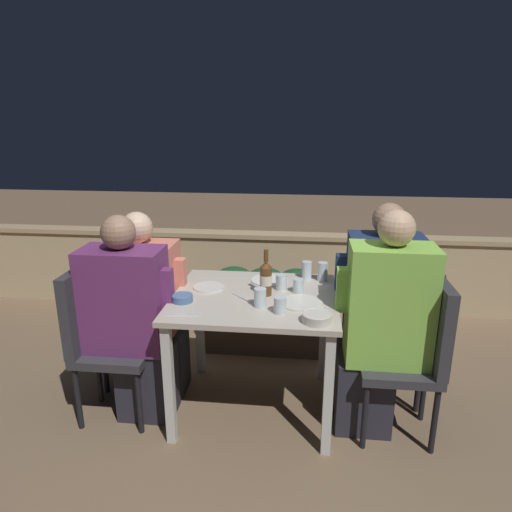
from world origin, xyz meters
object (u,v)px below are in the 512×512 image
at_px(person_navy_jumper, 376,307).
at_px(potted_plant, 116,295).
at_px(person_green_blouse, 382,326).
at_px(chair_right_far, 409,323).
at_px(chair_left_far, 118,312).
at_px(chair_left_near, 99,330).
at_px(chair_right_near, 418,345).
at_px(beer_bottle, 266,278).
at_px(person_purple_stripe, 132,321).
at_px(person_coral_top, 148,306).

relative_size(person_navy_jumper, potted_plant, 1.73).
bearing_deg(person_green_blouse, person_navy_jumper, 87.90).
height_order(chair_right_far, person_navy_jumper, person_navy_jumper).
bearing_deg(chair_left_far, person_navy_jumper, 1.26).
bearing_deg(potted_plant, chair_left_near, -73.59).
bearing_deg(potted_plant, chair_right_near, -19.87).
bearing_deg(chair_right_near, person_navy_jumper, 123.72).
height_order(chair_left_near, beer_bottle, beer_bottle).
xyz_separation_m(person_green_blouse, beer_bottle, (-0.64, 0.14, 0.20)).
relative_size(person_purple_stripe, person_green_blouse, 0.95).
distance_m(person_coral_top, person_navy_jumper, 1.41).
bearing_deg(chair_left_near, chair_right_far, 9.24).
relative_size(chair_left_far, chair_right_near, 1.00).
relative_size(person_green_blouse, chair_right_far, 1.40).
xyz_separation_m(chair_left_far, chair_right_far, (1.81, 0.04, 0.00)).
height_order(chair_left_far, person_coral_top, person_coral_top).
relative_size(person_coral_top, beer_bottle, 4.40).
bearing_deg(chair_left_near, person_purple_stripe, -0.00).
height_order(chair_right_near, potted_plant, chair_right_near).
xyz_separation_m(chair_left_far, potted_plant, (-0.22, 0.48, -0.10)).
xyz_separation_m(chair_right_near, person_navy_jumper, (-0.19, 0.28, 0.09)).
bearing_deg(person_coral_top, chair_left_far, 180.00).
distance_m(chair_left_far, person_coral_top, 0.21).
bearing_deg(person_coral_top, chair_right_far, 1.27).
distance_m(person_green_blouse, potted_plant, 1.97).
height_order(chair_right_far, beer_bottle, beer_bottle).
height_order(chair_left_near, chair_right_far, same).
bearing_deg(chair_right_far, chair_left_near, -170.76).
xyz_separation_m(chair_left_near, chair_right_far, (1.82, 0.30, 0.00)).
bearing_deg(chair_right_far, person_coral_top, -178.73).
xyz_separation_m(chair_right_near, person_green_blouse, (-0.20, -0.00, 0.10)).
relative_size(chair_left_far, chair_right_far, 1.00).
bearing_deg(person_green_blouse, beer_bottle, 167.66).
height_order(person_green_blouse, beer_bottle, person_green_blouse).
bearing_deg(chair_left_far, chair_right_near, -7.84).
bearing_deg(person_navy_jumper, chair_left_far, -178.74).
height_order(chair_left_near, person_green_blouse, person_green_blouse).
bearing_deg(potted_plant, person_coral_top, -48.60).
distance_m(chair_right_near, potted_plant, 2.15).
relative_size(person_purple_stripe, chair_right_far, 1.34).
relative_size(person_coral_top, person_green_blouse, 0.93).
relative_size(person_purple_stripe, person_coral_top, 1.03).
relative_size(person_coral_top, chair_right_near, 1.30).
bearing_deg(chair_left_near, potted_plant, 106.41).
distance_m(person_purple_stripe, person_green_blouse, 1.40).
distance_m(chair_left_near, person_green_blouse, 1.61).
height_order(person_purple_stripe, chair_right_near, person_purple_stripe).
relative_size(person_green_blouse, person_navy_jumper, 1.01).
xyz_separation_m(person_purple_stripe, beer_bottle, (0.76, 0.15, 0.24)).
bearing_deg(beer_bottle, chair_left_near, -170.97).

